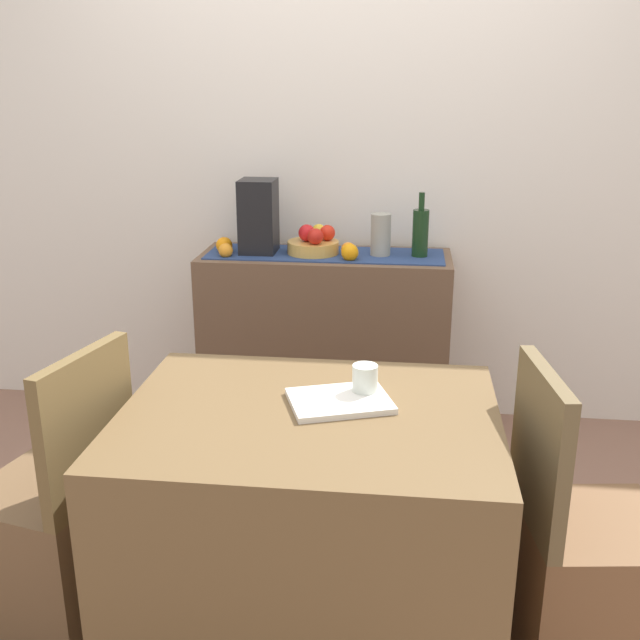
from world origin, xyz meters
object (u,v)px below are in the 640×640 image
object	(u,v)px
fruit_bowl	(313,247)
chair_near_window	(56,539)
sideboard_console	(325,343)
ceramic_vase	(381,235)
open_book	(340,401)
dining_table	(309,526)
wine_bottle	(420,232)
coffee_cup	(365,381)
coffee_maker	(258,217)
chair_by_corner	(584,577)

from	to	relation	value
fruit_bowl	chair_near_window	distance (m)	1.67
sideboard_console	ceramic_vase	bearing A→B (deg)	0.00
fruit_bowl	ceramic_vase	xyz separation A→B (m)	(0.30, 0.00, 0.06)
sideboard_console	open_book	world-z (taller)	sideboard_console
fruit_bowl	dining_table	size ratio (longest dim) A/B	0.22
wine_bottle	coffee_cup	size ratio (longest dim) A/B	3.00
ceramic_vase	coffee_cup	world-z (taller)	ceramic_vase
wine_bottle	dining_table	bearing A→B (deg)	-102.49
ceramic_vase	fruit_bowl	bearing A→B (deg)	180.00
fruit_bowl	wine_bottle	world-z (taller)	wine_bottle
ceramic_vase	wine_bottle	bearing A→B (deg)	0.00
sideboard_console	coffee_cup	distance (m)	1.36
coffee_maker	chair_near_window	world-z (taller)	coffee_maker
coffee_maker	ceramic_vase	distance (m)	0.56
fruit_bowl	chair_near_window	xyz separation A→B (m)	(-0.63, -1.42, -0.62)
sideboard_console	ceramic_vase	distance (m)	0.58
dining_table	wine_bottle	bearing A→B (deg)	77.51
ceramic_vase	chair_by_corner	distance (m)	1.70
dining_table	chair_near_window	world-z (taller)	chair_near_window
ceramic_vase	coffee_cup	xyz separation A→B (m)	(0.01, -1.29, -0.16)
sideboard_console	chair_near_window	xyz separation A→B (m)	(-0.68, -1.42, -0.16)
coffee_maker	dining_table	xyz separation A→B (m)	(0.42, -1.41, -0.65)
coffee_cup	chair_near_window	world-z (taller)	chair_near_window
sideboard_console	fruit_bowl	xyz separation A→B (m)	(-0.06, 0.00, 0.46)
open_book	coffee_cup	size ratio (longest dim) A/B	2.89
dining_table	coffee_maker	bearing A→B (deg)	106.38
open_book	chair_by_corner	xyz separation A→B (m)	(0.71, -0.07, -0.48)
open_book	fruit_bowl	bearing A→B (deg)	81.10
dining_table	chair_near_window	size ratio (longest dim) A/B	1.17
fruit_bowl	open_book	world-z (taller)	fruit_bowl
coffee_maker	ceramic_vase	bearing A→B (deg)	0.00
open_book	dining_table	bearing A→B (deg)	-161.11
chair_near_window	wine_bottle	bearing A→B (deg)	52.06
fruit_bowl	chair_by_corner	xyz separation A→B (m)	(0.96, -1.42, -0.62)
ceramic_vase	sideboard_console	bearing A→B (deg)	180.00
fruit_bowl	coffee_cup	size ratio (longest dim) A/B	2.42
dining_table	chair_by_corner	bearing A→B (deg)	-0.15
chair_near_window	chair_by_corner	xyz separation A→B (m)	(1.58, 0.00, 0.00)
ceramic_vase	open_book	bearing A→B (deg)	-92.42
wine_bottle	coffee_maker	xyz separation A→B (m)	(-0.73, -0.00, 0.05)
coffee_maker	chair_near_window	distance (m)	1.65
fruit_bowl	ceramic_vase	bearing A→B (deg)	0.00
fruit_bowl	open_book	xyz separation A→B (m)	(0.25, -1.35, -0.14)
wine_bottle	open_book	bearing A→B (deg)	-99.77
open_book	coffee_cup	world-z (taller)	coffee_cup
dining_table	coffee_cup	bearing A→B (deg)	40.29
ceramic_vase	dining_table	xyz separation A→B (m)	(-0.14, -1.41, -0.58)
chair_near_window	ceramic_vase	bearing A→B (deg)	56.74
chair_by_corner	sideboard_console	bearing A→B (deg)	122.53
wine_bottle	dining_table	world-z (taller)	wine_bottle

